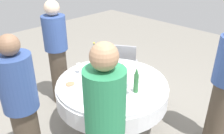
# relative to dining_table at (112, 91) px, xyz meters

# --- Properties ---
(ground_plane) EXTENTS (10.00, 10.00, 0.00)m
(ground_plane) POSITION_rel_dining_table_xyz_m (0.00, 0.00, -0.59)
(ground_plane) COLOR gray
(dining_table) EXTENTS (1.43, 1.43, 0.74)m
(dining_table) POSITION_rel_dining_table_xyz_m (0.00, 0.00, 0.00)
(dining_table) COLOR white
(dining_table) RESTS_ON ground_plane
(bottle_clear_west) EXTENTS (0.06, 0.06, 0.28)m
(bottle_clear_west) POSITION_rel_dining_table_xyz_m (0.02, -0.02, 0.28)
(bottle_clear_west) COLOR silver
(bottle_clear_west) RESTS_ON dining_table
(bottle_green_front) EXTENTS (0.07, 0.07, 0.31)m
(bottle_green_front) POSITION_rel_dining_table_xyz_m (-0.22, -0.58, 0.29)
(bottle_green_front) COLOR #2D6B38
(bottle_green_front) RESTS_ON dining_table
(bottle_clear_north) EXTENTS (0.07, 0.07, 0.26)m
(bottle_clear_north) POSITION_rel_dining_table_xyz_m (-0.20, -0.48, 0.27)
(bottle_clear_north) COLOR silver
(bottle_clear_north) RESTS_ON dining_table
(bottle_amber_inner) EXTENTS (0.06, 0.06, 0.26)m
(bottle_amber_inner) POSITION_rel_dining_table_xyz_m (-0.07, 0.11, 0.27)
(bottle_amber_inner) COLOR #8C5619
(bottle_amber_inner) RESTS_ON dining_table
(bottle_green_mid) EXTENTS (0.06, 0.06, 0.33)m
(bottle_green_mid) POSITION_rel_dining_table_xyz_m (-0.03, 0.36, 0.30)
(bottle_green_mid) COLOR #2D6B38
(bottle_green_mid) RESTS_ON dining_table
(wine_glass_inner) EXTENTS (0.08, 0.08, 0.13)m
(wine_glass_inner) POSITION_rel_dining_table_xyz_m (-0.06, -0.10, 0.24)
(wine_glass_inner) COLOR white
(wine_glass_inner) RESTS_ON dining_table
(wine_glass_mid) EXTENTS (0.07, 0.07, 0.16)m
(wine_glass_mid) POSITION_rel_dining_table_xyz_m (0.18, -0.24, 0.27)
(wine_glass_mid) COLOR white
(wine_glass_mid) RESTS_ON dining_table
(wine_glass_south) EXTENTS (0.07, 0.07, 0.16)m
(wine_glass_south) POSITION_rel_dining_table_xyz_m (0.06, 0.33, 0.26)
(wine_glass_south) COLOR white
(wine_glass_south) RESTS_ON dining_table
(wine_glass_east) EXTENTS (0.06, 0.06, 0.14)m
(wine_glass_east) POSITION_rel_dining_table_xyz_m (0.15, -0.48, 0.25)
(wine_glass_east) COLOR white
(wine_glass_east) RESTS_ON dining_table
(wine_glass_left) EXTENTS (0.06, 0.06, 0.17)m
(wine_glass_left) POSITION_rel_dining_table_xyz_m (0.08, 0.13, 0.26)
(wine_glass_left) COLOR white
(wine_glass_left) RESTS_ON dining_table
(plate_left) EXTENTS (0.22, 0.22, 0.02)m
(plate_left) POSITION_rel_dining_table_xyz_m (-0.32, 0.30, 0.16)
(plate_left) COLOR white
(plate_left) RESTS_ON dining_table
(plate_right) EXTENTS (0.26, 0.26, 0.04)m
(plate_right) POSITION_rel_dining_table_xyz_m (0.43, -0.30, 0.16)
(plate_right) COLOR white
(plate_right) RESTS_ON dining_table
(plate_far) EXTENTS (0.22, 0.22, 0.02)m
(plate_far) POSITION_rel_dining_table_xyz_m (-0.40, -0.17, 0.16)
(plate_far) COLOR white
(plate_far) RESTS_ON dining_table
(fork_front) EXTENTS (0.17, 0.09, 0.00)m
(fork_front) POSITION_rel_dining_table_xyz_m (0.25, 0.17, 0.15)
(fork_front) COLOR silver
(fork_front) RESTS_ON dining_table
(spoon_north) EXTENTS (0.14, 0.14, 0.00)m
(spoon_north) POSITION_rel_dining_table_xyz_m (0.37, -0.02, 0.15)
(spoon_north) COLOR silver
(spoon_north) RESTS_ON dining_table
(folded_napkin) EXTENTS (0.23, 0.23, 0.02)m
(folded_napkin) POSITION_rel_dining_table_xyz_m (-0.11, -0.32, 0.16)
(folded_napkin) COLOR white
(folded_napkin) RESTS_ON dining_table
(person_front) EXTENTS (0.34, 0.34, 1.61)m
(person_front) POSITION_rel_dining_table_xyz_m (1.12, -0.13, 0.25)
(person_front) COLOR #4C3F33
(person_front) RESTS_ON ground_plane
(person_north) EXTENTS (0.34, 0.34, 1.67)m
(person_north) POSITION_rel_dining_table_xyz_m (0.78, 0.69, 0.29)
(person_north) COLOR #4C3F33
(person_north) RESTS_ON ground_plane
(person_inner) EXTENTS (0.34, 0.34, 1.63)m
(person_inner) POSITION_rel_dining_table_xyz_m (0.12, -1.05, 0.26)
(person_inner) COLOR #4C3F33
(person_inner) RESTS_ON ground_plane
(chair_south) EXTENTS (0.55, 0.55, 0.87)m
(chair_south) POSITION_rel_dining_table_xyz_m (-0.85, -0.56, -0.07)
(chair_south) COLOR #99999E
(chair_south) RESTS_ON ground_plane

